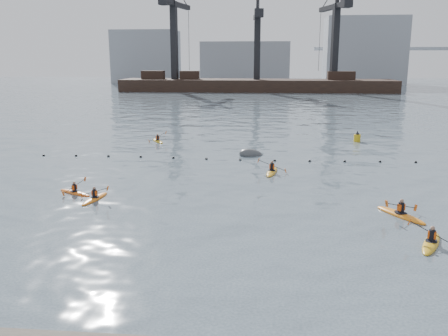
{
  "coord_description": "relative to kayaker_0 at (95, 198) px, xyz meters",
  "views": [
    {
      "loc": [
        3.39,
        -18.11,
        8.75
      ],
      "look_at": [
        0.99,
        7.26,
        2.8
      ],
      "focal_mm": 38.0,
      "sensor_mm": 36.0,
      "label": 1
    }
  ],
  "objects": [
    {
      "name": "kayaker_2",
      "position": [
        -1.81,
        1.21,
        -0.0
      ],
      "size": [
        2.79,
        1.86,
        1.04
      ],
      "rotation": [
        0.0,
        0.0,
        1.08
      ],
      "color": "#DB5F14",
      "rests_on": "ground"
    },
    {
      "name": "float_line",
      "position": [
        6.95,
        12.83,
        -0.06
      ],
      "size": [
        33.24,
        0.73,
        0.24
      ],
      "color": "black",
      "rests_on": "ground"
    },
    {
      "name": "kayaker_5",
      "position": [
        -0.93,
        21.24,
        0.0
      ],
      "size": [
        2.04,
        2.87,
        1.16
      ],
      "rotation": [
        0.0,
        0.0,
        0.54
      ],
      "color": "gold",
      "rests_on": "ground"
    },
    {
      "name": "nav_buoy",
      "position": [
        20.31,
        23.26,
        0.3
      ],
      "size": [
        0.71,
        0.71,
        1.29
      ],
      "color": "gold",
      "rests_on": "ground"
    },
    {
      "name": "mooring_buoy",
      "position": [
        9.32,
        14.91,
        -0.09
      ],
      "size": [
        2.83,
        2.14,
        1.62
      ],
      "primitive_type": "ellipsoid",
      "rotation": [
        0.0,
        0.21,
        0.35
      ],
      "color": "#434648",
      "rests_on": "ground"
    },
    {
      "name": "kayaker_1",
      "position": [
        18.75,
        -5.65,
        0.01
      ],
      "size": [
        2.12,
        3.26,
        1.26
      ],
      "rotation": [
        0.0,
        0.0,
        -0.44
      ],
      "color": "gold",
      "rests_on": "ground"
    },
    {
      "name": "kayaker_3",
      "position": [
        11.18,
        8.29,
        0.01
      ],
      "size": [
        2.29,
        3.41,
        1.23
      ],
      "rotation": [
        0.0,
        0.0,
        -0.16
      ],
      "color": "gold",
      "rests_on": "ground"
    },
    {
      "name": "kayaker_0",
      "position": [
        0.0,
        0.0,
        0.0
      ],
      "size": [
        2.02,
        3.01,
        1.07
      ],
      "rotation": [
        0.0,
        0.0,
        -0.17
      ],
      "color": "orange",
      "rests_on": "ground"
    },
    {
      "name": "skyline",
      "position": [
        9.68,
        140.57,
        9.16
      ],
      "size": [
        141.0,
        28.0,
        22.0
      ],
      "color": "gray",
      "rests_on": "ground"
    },
    {
      "name": "barge_pier",
      "position": [
        7.23,
        100.29,
        1.8
      ],
      "size": [
        72.0,
        19.3,
        29.5
      ],
      "color": "black",
      "rests_on": "ground"
    },
    {
      "name": "ground",
      "position": [
        7.45,
        -9.71,
        -0.09
      ],
      "size": [
        400.0,
        400.0,
        0.0
      ],
      "primitive_type": "plane",
      "color": "#384852",
      "rests_on": "ground"
    },
    {
      "name": "kayaker_4",
      "position": [
        18.41,
        -1.48,
        0.02
      ],
      "size": [
        2.46,
        3.41,
        1.22
      ],
      "rotation": [
        0.0,
        0.0,
        3.69
      ],
      "color": "orange",
      "rests_on": "ground"
    }
  ]
}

